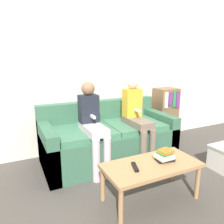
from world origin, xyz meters
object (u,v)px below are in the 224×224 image
(couch, at_px, (108,140))
(person_right, at_px, (137,116))
(person_left, at_px, (93,122))
(coffee_table, at_px, (151,168))
(tv_remote, at_px, (135,167))
(bookshelf, at_px, (165,114))

(couch, relative_size, person_right, 1.58)
(couch, distance_m, person_left, 0.50)
(coffee_table, xyz_separation_m, person_right, (0.35, 0.84, 0.29))
(tv_remote, bearing_deg, bookshelf, 61.24)
(bookshelf, bearing_deg, couch, -165.83)
(couch, relative_size, tv_remote, 10.45)
(person_left, distance_m, person_right, 0.65)
(coffee_table, xyz_separation_m, bookshelf, (1.27, 1.35, 0.11))
(person_left, relative_size, bookshelf, 1.24)
(person_left, bearing_deg, tv_remote, -82.84)
(couch, relative_size, coffee_table, 1.88)
(bookshelf, bearing_deg, person_left, -161.81)
(person_left, bearing_deg, person_right, 0.01)
(couch, relative_size, bookshelf, 2.00)
(person_left, relative_size, tv_remote, 6.50)
(person_left, bearing_deg, coffee_table, -70.52)
(bookshelf, bearing_deg, tv_remote, -137.11)
(person_left, bearing_deg, bookshelf, 18.19)
(couch, xyz_separation_m, person_right, (0.35, -0.19, 0.35))
(coffee_table, relative_size, person_left, 0.86)
(couch, xyz_separation_m, person_left, (-0.30, -0.19, 0.35))
(couch, distance_m, bookshelf, 1.31)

